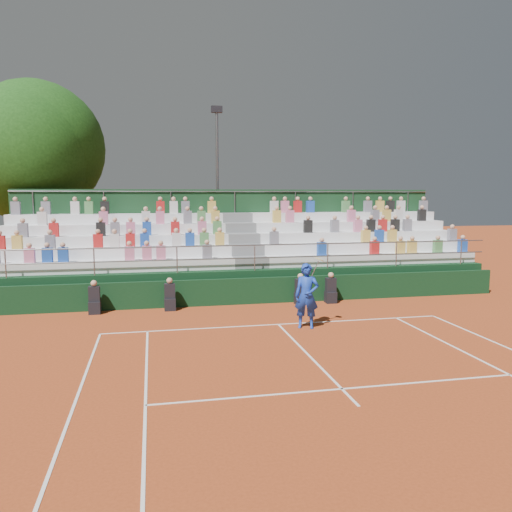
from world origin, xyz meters
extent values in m
plane|color=#A7421B|center=(0.00, 0.00, 0.00)|extent=(90.00, 90.00, 0.00)
cube|color=white|center=(0.00, 0.00, 0.01)|extent=(11.00, 0.06, 0.01)
cube|color=white|center=(0.00, -3.20, 0.01)|extent=(0.06, 6.40, 0.01)
cube|color=white|center=(0.00, -5.49, 0.01)|extent=(8.22, 0.06, 0.01)
cube|color=black|center=(0.00, 3.20, 0.50)|extent=(20.00, 0.15, 1.00)
cube|color=black|center=(-5.93, 2.75, 0.22)|extent=(0.40, 0.40, 0.44)
cube|color=black|center=(-5.93, 2.75, 0.70)|extent=(0.38, 0.25, 0.55)
sphere|color=tan|center=(-5.93, 2.75, 1.08)|extent=(0.22, 0.22, 0.22)
cube|color=black|center=(-3.33, 2.75, 0.22)|extent=(0.40, 0.40, 0.44)
cube|color=black|center=(-3.33, 2.75, 0.70)|extent=(0.38, 0.25, 0.55)
sphere|color=tan|center=(-3.33, 2.75, 1.08)|extent=(0.22, 0.22, 0.22)
cube|color=black|center=(1.56, 2.75, 0.22)|extent=(0.40, 0.40, 0.44)
cube|color=black|center=(1.56, 2.75, 0.70)|extent=(0.38, 0.25, 0.55)
sphere|color=tan|center=(1.56, 2.75, 1.08)|extent=(0.22, 0.22, 0.22)
cube|color=black|center=(2.78, 2.75, 0.22)|extent=(0.40, 0.40, 0.44)
cube|color=black|center=(2.78, 2.75, 0.70)|extent=(0.38, 0.25, 0.55)
sphere|color=tan|center=(2.78, 2.75, 1.08)|extent=(0.22, 0.22, 0.22)
cube|color=black|center=(0.00, 6.30, 0.60)|extent=(20.00, 5.20, 1.20)
cube|color=white|center=(-5.35, 4.62, 1.41)|extent=(9.30, 0.85, 0.42)
cube|color=white|center=(5.35, 4.62, 1.41)|extent=(9.30, 0.85, 0.42)
cube|color=slate|center=(0.00, 4.62, 1.41)|extent=(1.40, 0.85, 0.42)
cube|color=white|center=(-5.35, 5.47, 1.83)|extent=(9.30, 0.85, 0.42)
cube|color=white|center=(5.35, 5.47, 1.83)|extent=(9.30, 0.85, 0.42)
cube|color=slate|center=(0.00, 5.47, 1.83)|extent=(1.40, 0.85, 0.42)
cube|color=white|center=(-5.35, 6.33, 2.25)|extent=(9.30, 0.85, 0.42)
cube|color=white|center=(5.35, 6.33, 2.25)|extent=(9.30, 0.85, 0.42)
cube|color=slate|center=(0.00, 6.33, 2.25)|extent=(1.40, 0.85, 0.42)
cube|color=white|center=(-5.35, 7.17, 2.67)|extent=(9.30, 0.85, 0.42)
cube|color=white|center=(5.35, 7.17, 2.67)|extent=(9.30, 0.85, 0.42)
cube|color=slate|center=(0.00, 7.17, 2.67)|extent=(1.40, 0.85, 0.42)
cube|color=white|center=(-5.35, 8.03, 3.09)|extent=(9.30, 0.85, 0.42)
cube|color=white|center=(5.35, 8.03, 3.09)|extent=(9.30, 0.85, 0.42)
cube|color=slate|center=(0.00, 8.03, 3.09)|extent=(1.40, 0.85, 0.42)
cube|color=#173D20|center=(0.00, 8.55, 2.20)|extent=(20.00, 0.12, 4.40)
cylinder|color=gray|center=(0.00, 3.75, 2.20)|extent=(20.00, 0.05, 0.05)
cylinder|color=gray|center=(0.00, 8.45, 4.30)|extent=(20.00, 0.05, 0.05)
cube|color=pink|center=(-8.35, 4.47, 1.90)|extent=(0.36, 0.24, 0.56)
cube|color=#1E4CB2|center=(-7.74, 4.47, 1.90)|extent=(0.36, 0.24, 0.56)
cube|color=#1E4CB2|center=(-7.18, 4.47, 1.90)|extent=(0.36, 0.24, 0.56)
cube|color=pink|center=(-4.76, 4.47, 1.90)|extent=(0.36, 0.24, 0.56)
cube|color=pink|center=(-4.11, 4.47, 1.90)|extent=(0.36, 0.24, 0.56)
cube|color=pink|center=(-3.58, 4.47, 1.90)|extent=(0.36, 0.24, 0.56)
cube|color=slate|center=(-1.78, 4.47, 1.90)|extent=(0.36, 0.24, 0.56)
cube|color=red|center=(-9.58, 5.32, 2.32)|extent=(0.36, 0.24, 0.56)
cube|color=gold|center=(-8.96, 5.32, 2.32)|extent=(0.36, 0.24, 0.56)
cube|color=slate|center=(-7.77, 5.32, 2.32)|extent=(0.36, 0.24, 0.56)
cube|color=red|center=(-6.00, 5.32, 2.32)|extent=(0.36, 0.24, 0.56)
cube|color=silver|center=(-5.36, 5.32, 2.32)|extent=(0.36, 0.24, 0.56)
cube|color=red|center=(-4.76, 5.32, 2.32)|extent=(0.36, 0.24, 0.56)
cube|color=#1E4CB2|center=(-4.20, 5.32, 2.32)|extent=(0.36, 0.24, 0.56)
cube|color=silver|center=(-2.93, 5.32, 2.32)|extent=(0.36, 0.24, 0.56)
cube|color=#1E4CB2|center=(-2.39, 5.32, 2.32)|extent=(0.36, 0.24, 0.56)
cube|color=#4C8C4C|center=(-1.80, 5.32, 2.32)|extent=(0.36, 0.24, 0.56)
cube|color=gold|center=(-1.16, 5.32, 2.32)|extent=(0.36, 0.24, 0.56)
cube|color=slate|center=(-8.93, 6.17, 2.74)|extent=(0.36, 0.24, 0.56)
cube|color=red|center=(-7.77, 6.17, 2.74)|extent=(0.36, 0.24, 0.56)
cube|color=black|center=(-5.95, 6.17, 2.74)|extent=(0.36, 0.24, 0.56)
cube|color=slate|center=(-5.39, 6.17, 2.74)|extent=(0.36, 0.24, 0.56)
cube|color=pink|center=(-4.76, 6.17, 2.74)|extent=(0.36, 0.24, 0.56)
cube|color=#1E4CB2|center=(-4.10, 6.17, 2.74)|extent=(0.36, 0.24, 0.56)
cube|color=red|center=(-2.93, 6.17, 2.74)|extent=(0.36, 0.24, 0.56)
cube|color=pink|center=(-1.80, 6.17, 2.74)|extent=(0.36, 0.24, 0.56)
cube|color=#4C8C4C|center=(-1.15, 6.17, 2.74)|extent=(0.36, 0.24, 0.56)
cube|color=silver|center=(-8.36, 7.02, 3.16)|extent=(0.36, 0.24, 0.56)
cube|color=pink|center=(-5.91, 7.02, 3.16)|extent=(0.36, 0.24, 0.56)
cube|color=silver|center=(-4.14, 7.02, 3.16)|extent=(0.36, 0.24, 0.56)
cube|color=pink|center=(-3.54, 7.02, 3.16)|extent=(0.36, 0.24, 0.56)
cube|color=slate|center=(-2.35, 7.02, 3.16)|extent=(0.36, 0.24, 0.56)
cube|color=#4C8C4C|center=(-1.74, 7.02, 3.16)|extent=(0.36, 0.24, 0.56)
cube|color=gold|center=(-1.12, 7.02, 3.16)|extent=(0.36, 0.24, 0.56)
cube|color=slate|center=(-9.57, 7.88, 3.58)|extent=(0.36, 0.24, 0.56)
cube|color=slate|center=(-8.36, 7.88, 3.58)|extent=(0.36, 0.24, 0.56)
cube|color=silver|center=(-7.16, 7.88, 3.58)|extent=(0.36, 0.24, 0.56)
cube|color=#4C8C4C|center=(-6.59, 7.88, 3.58)|extent=(0.36, 0.24, 0.56)
cube|color=black|center=(-5.91, 7.88, 3.58)|extent=(0.36, 0.24, 0.56)
cube|color=red|center=(-3.50, 7.88, 3.58)|extent=(0.36, 0.24, 0.56)
cube|color=silver|center=(-2.91, 7.88, 3.58)|extent=(0.36, 0.24, 0.56)
cube|color=slate|center=(-2.38, 7.88, 3.58)|extent=(0.36, 0.24, 0.56)
cube|color=gold|center=(-1.17, 7.88, 3.58)|extent=(0.36, 0.24, 0.56)
cube|color=#1E4CB2|center=(3.00, 4.47, 1.90)|extent=(0.36, 0.24, 0.56)
cube|color=red|center=(5.36, 4.47, 1.90)|extent=(0.36, 0.24, 0.56)
cube|color=gold|center=(6.56, 4.47, 1.90)|extent=(0.36, 0.24, 0.56)
cube|color=gold|center=(7.11, 4.47, 1.90)|extent=(0.36, 0.24, 0.56)
cube|color=#4C8C4C|center=(8.33, 4.47, 1.90)|extent=(0.36, 0.24, 0.56)
cube|color=#1E4CB2|center=(9.55, 4.47, 1.90)|extent=(0.36, 0.24, 0.56)
cube|color=slate|center=(1.17, 5.32, 2.32)|extent=(0.36, 0.24, 0.56)
cube|color=gold|center=(5.32, 5.32, 2.32)|extent=(0.36, 0.24, 0.56)
cube|color=#1E4CB2|center=(5.97, 5.32, 2.32)|extent=(0.36, 0.24, 0.56)
cube|color=gold|center=(6.59, 5.32, 2.32)|extent=(0.36, 0.24, 0.56)
cube|color=slate|center=(9.57, 5.32, 2.32)|extent=(0.36, 0.24, 0.56)
cube|color=black|center=(2.93, 6.17, 2.74)|extent=(0.36, 0.24, 0.56)
cube|color=slate|center=(4.19, 6.17, 2.74)|extent=(0.36, 0.24, 0.56)
cube|color=pink|center=(5.31, 6.17, 2.74)|extent=(0.36, 0.24, 0.56)
cube|color=black|center=(5.95, 6.17, 2.74)|extent=(0.36, 0.24, 0.56)
cube|color=red|center=(6.54, 6.17, 2.74)|extent=(0.36, 0.24, 0.56)
cube|color=black|center=(7.16, 6.17, 2.74)|extent=(0.36, 0.24, 0.56)
cube|color=slate|center=(7.78, 6.17, 2.74)|extent=(0.36, 0.24, 0.56)
cube|color=gold|center=(1.71, 7.02, 3.16)|extent=(0.36, 0.24, 0.56)
cube|color=pink|center=(2.33, 7.02, 3.16)|extent=(0.36, 0.24, 0.56)
cube|color=pink|center=(5.33, 7.02, 3.16)|extent=(0.36, 0.24, 0.56)
cube|color=slate|center=(6.54, 7.02, 3.16)|extent=(0.36, 0.24, 0.56)
cube|color=gold|center=(7.14, 7.02, 3.16)|extent=(0.36, 0.24, 0.56)
cube|color=silver|center=(7.76, 7.02, 3.16)|extent=(0.36, 0.24, 0.56)
cube|color=black|center=(8.99, 7.02, 3.16)|extent=(0.36, 0.24, 0.56)
cube|color=silver|center=(1.79, 7.88, 3.58)|extent=(0.36, 0.24, 0.56)
cube|color=pink|center=(2.32, 7.88, 3.58)|extent=(0.36, 0.24, 0.56)
cube|color=red|center=(2.95, 7.88, 3.58)|extent=(0.36, 0.24, 0.56)
cube|color=#1E4CB2|center=(3.58, 7.88, 3.58)|extent=(0.36, 0.24, 0.56)
cube|color=#4C8C4C|center=(5.39, 7.88, 3.58)|extent=(0.36, 0.24, 0.56)
cube|color=slate|center=(6.54, 7.88, 3.58)|extent=(0.36, 0.24, 0.56)
cube|color=gold|center=(7.19, 7.88, 3.58)|extent=(0.36, 0.24, 0.56)
cube|color=black|center=(7.74, 7.88, 3.58)|extent=(0.36, 0.24, 0.56)
cube|color=silver|center=(8.32, 7.88, 3.58)|extent=(0.36, 0.24, 0.56)
cube|color=slate|center=(9.55, 7.88, 3.58)|extent=(0.36, 0.24, 0.56)
imported|color=#183CB5|center=(0.76, -0.56, 1.02)|extent=(0.86, 0.71, 2.03)
cylinder|color=gray|center=(1.01, -0.56, 1.85)|extent=(0.26, 0.03, 0.51)
cylinder|color=#E5D866|center=(1.16, -0.56, 2.15)|extent=(0.26, 0.28, 0.14)
cylinder|color=#352113|center=(-9.86, 11.50, 1.77)|extent=(0.50, 0.50, 3.55)
sphere|color=#153C10|center=(-9.86, 11.50, 6.14)|extent=(6.48, 6.48, 6.48)
cylinder|color=#352113|center=(-9.54, 12.21, 1.88)|extent=(0.50, 0.50, 3.76)
sphere|color=#153C10|center=(-9.54, 12.21, 6.46)|extent=(6.77, 6.77, 6.77)
cylinder|color=gray|center=(-0.33, 12.29, 4.27)|extent=(0.16, 0.16, 8.55)
cube|color=black|center=(-0.33, 12.29, 8.72)|extent=(0.60, 0.25, 0.35)
camera|label=1|loc=(-3.90, -15.14, 4.12)|focal=35.00mm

